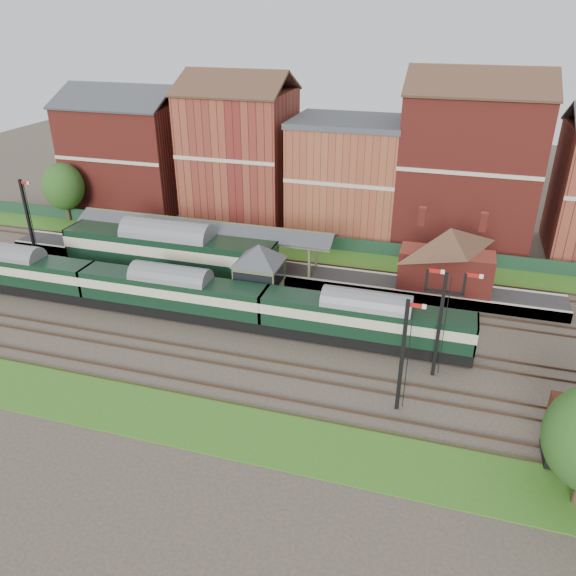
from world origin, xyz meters
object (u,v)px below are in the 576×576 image
(dmu_train, at_px, (172,292))
(platform_railcar, at_px, (169,252))
(semaphore_bracket, at_px, (441,318))
(signal_box, at_px, (259,275))

(dmu_train, height_order, platform_railcar, platform_railcar)
(platform_railcar, bearing_deg, semaphore_bracket, -19.65)
(platform_railcar, bearing_deg, signal_box, -17.74)
(signal_box, relative_size, semaphore_bracket, 0.73)
(signal_box, distance_m, dmu_train, 7.41)
(signal_box, xyz_separation_m, platform_railcar, (-10.16, 3.25, -0.42))
(semaphore_bracket, bearing_deg, dmu_train, 173.41)
(signal_box, distance_m, semaphore_bracket, 16.16)
(dmu_train, distance_m, platform_railcar, 7.44)
(signal_box, bearing_deg, semaphore_bracket, -20.92)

